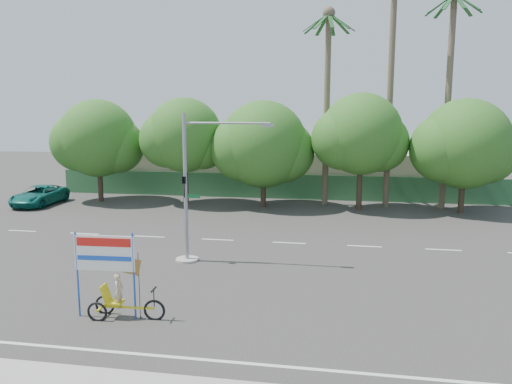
# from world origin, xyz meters

# --- Properties ---
(ground) EXTENTS (120.00, 120.00, 0.00)m
(ground) POSITION_xyz_m (0.00, 0.00, 0.00)
(ground) COLOR #33302D
(ground) RESTS_ON ground
(fence) EXTENTS (38.00, 0.08, 2.00)m
(fence) POSITION_xyz_m (0.00, 21.50, 1.00)
(fence) COLOR #336B3D
(fence) RESTS_ON ground
(building_left) EXTENTS (12.00, 8.00, 4.00)m
(building_left) POSITION_xyz_m (-10.00, 26.00, 2.00)
(building_left) COLOR beige
(building_left) RESTS_ON ground
(building_right) EXTENTS (14.00, 8.00, 3.60)m
(building_right) POSITION_xyz_m (8.00, 26.00, 1.80)
(building_right) COLOR beige
(building_right) RESTS_ON ground
(tree_far_left) EXTENTS (7.14, 6.00, 7.96)m
(tree_far_left) POSITION_xyz_m (-14.05, 18.00, 4.76)
(tree_far_left) COLOR #473828
(tree_far_left) RESTS_ON ground
(tree_left) EXTENTS (6.66, 5.60, 8.07)m
(tree_left) POSITION_xyz_m (-7.05, 18.00, 5.06)
(tree_left) COLOR #473828
(tree_left) RESTS_ON ground
(tree_center) EXTENTS (7.62, 6.40, 7.85)m
(tree_center) POSITION_xyz_m (-1.05, 18.00, 4.47)
(tree_center) COLOR #473828
(tree_center) RESTS_ON ground
(tree_right) EXTENTS (6.90, 5.80, 8.36)m
(tree_right) POSITION_xyz_m (5.95, 18.00, 5.24)
(tree_right) COLOR #473828
(tree_right) RESTS_ON ground
(tree_far_right) EXTENTS (7.38, 6.20, 7.94)m
(tree_far_right) POSITION_xyz_m (12.95, 18.00, 4.64)
(tree_far_right) COLOR #473828
(tree_far_right) RESTS_ON ground
(palm_tall) EXTENTS (3.73, 3.79, 17.45)m
(palm_tall) POSITION_xyz_m (8.00, 19.50, 10.46)
(palm_tall) COLOR #70604C
(palm_tall) RESTS_ON ground
(palm_mid) EXTENTS (3.73, 3.79, 15.45)m
(palm_mid) POSITION_xyz_m (12.00, 19.50, 9.40)
(palm_mid) COLOR #70604C
(palm_mid) RESTS_ON ground
(palm_short) EXTENTS (3.73, 3.79, 14.45)m
(palm_short) POSITION_xyz_m (3.50, 19.50, 8.86)
(palm_short) COLOR #70604C
(palm_short) RESTS_ON ground
(traffic_signal) EXTENTS (4.72, 1.10, 7.00)m
(traffic_signal) POSITION_xyz_m (-2.20, 3.98, 2.92)
(traffic_signal) COLOR gray
(traffic_signal) RESTS_ON ground
(trike_billboard) EXTENTS (3.15, 0.75, 3.09)m
(trike_billboard) POSITION_xyz_m (-2.91, -2.85, 1.24)
(trike_billboard) COLOR black
(trike_billboard) RESTS_ON ground
(pickup_truck) EXTENTS (2.50, 5.28, 1.46)m
(pickup_truck) POSITION_xyz_m (-17.87, 15.76, 0.73)
(pickup_truck) COLOR #0D6055
(pickup_truck) RESTS_ON ground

